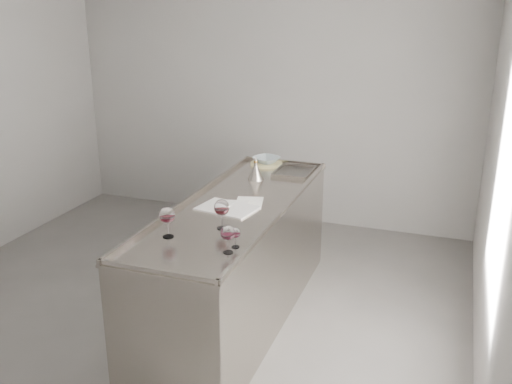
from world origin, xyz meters
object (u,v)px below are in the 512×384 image
(counter, at_px, (237,262))
(notebook, at_px, (227,208))
(wine_glass_right, at_px, (228,233))
(wine_glass_small, at_px, (235,234))
(wine_glass_left, at_px, (167,216))
(wine_funnel, at_px, (256,172))
(ceramic_bowl, at_px, (266,160))
(wine_glass_middle, at_px, (222,208))

(counter, relative_size, notebook, 5.40)
(wine_glass_right, height_order, wine_glass_small, wine_glass_right)
(wine_glass_left, height_order, notebook, wine_glass_left)
(wine_glass_small, xyz_separation_m, wine_funnel, (-0.35, 1.34, -0.03))
(wine_glass_left, xyz_separation_m, wine_funnel, (0.11, 1.33, -0.08))
(ceramic_bowl, bearing_deg, wine_glass_middle, -81.99)
(wine_glass_left, relative_size, ceramic_bowl, 0.88)
(wine_funnel, bearing_deg, wine_glass_middle, -81.81)
(counter, height_order, wine_glass_left, wine_glass_left)
(notebook, bearing_deg, wine_funnel, 103.79)
(wine_glass_small, bearing_deg, wine_glass_right, -97.81)
(wine_glass_small, distance_m, ceramic_bowl, 1.84)
(counter, xyz_separation_m, ceramic_bowl, (-0.14, 1.08, 0.52))
(notebook, bearing_deg, wine_glass_left, -94.73)
(wine_glass_right, bearing_deg, wine_glass_small, 82.19)
(counter, height_order, ceramic_bowl, ceramic_bowl)
(wine_glass_right, relative_size, ceramic_bowl, 0.77)
(counter, relative_size, wine_glass_left, 12.14)
(wine_glass_small, height_order, notebook, wine_glass_small)
(wine_glass_right, height_order, ceramic_bowl, wine_glass_right)
(ceramic_bowl, bearing_deg, wine_glass_left, -91.64)
(wine_glass_small, xyz_separation_m, ceramic_bowl, (-0.41, 1.79, -0.04))
(counter, height_order, wine_glass_middle, wine_glass_middle)
(wine_glass_small, bearing_deg, wine_glass_left, 179.48)
(wine_glass_small, bearing_deg, wine_funnel, 104.69)
(wine_glass_left, relative_size, wine_glass_right, 1.15)
(wine_glass_middle, distance_m, wine_glass_small, 0.32)
(wine_glass_small, relative_size, notebook, 0.28)
(wine_glass_left, xyz_separation_m, notebook, (0.16, 0.60, -0.14))
(notebook, relative_size, ceramic_bowl, 1.99)
(wine_glass_middle, distance_m, notebook, 0.39)
(wine_funnel, bearing_deg, wine_glass_left, -94.78)
(counter, xyz_separation_m, wine_glass_right, (0.26, -0.80, 0.59))
(counter, relative_size, wine_funnel, 11.97)
(wine_glass_middle, bearing_deg, wine_glass_right, -61.69)
(wine_glass_middle, xyz_separation_m, wine_funnel, (-0.16, 1.09, -0.08))
(wine_glass_right, xyz_separation_m, wine_funnel, (-0.34, 1.43, -0.06))
(notebook, relative_size, wine_funnel, 2.22)
(wine_glass_right, distance_m, wine_glass_small, 0.10)
(notebook, bearing_deg, wine_glass_small, -53.10)
(wine_glass_left, height_order, wine_glass_small, wine_glass_left)
(wine_glass_right, bearing_deg, counter, 108.14)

